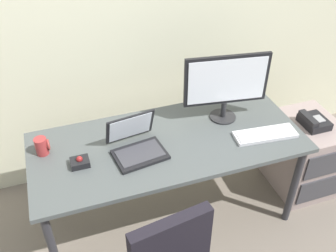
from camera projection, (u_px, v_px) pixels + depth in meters
The scene contains 9 objects.
ground_plane at pixel (168, 214), 2.89m from camera, with size 8.00×8.00×0.00m, color #70665B.
desk at pixel (168, 149), 2.50m from camera, with size 1.75×0.76×0.72m.
file_cabinet at pixel (303, 155), 2.97m from camera, with size 0.42×0.53×0.60m.
desk_phone at pixel (313, 121), 2.76m from camera, with size 0.17×0.20×0.09m.
monitor_main at pixel (226, 83), 2.49m from camera, with size 0.56×0.18×0.47m.
keyboard at pixel (265, 134), 2.49m from camera, with size 0.42×0.18×0.03m.
laptop at pixel (136, 144), 2.35m from camera, with size 0.35×0.33×0.23m.
trackball_mouse at pixel (80, 162), 2.26m from camera, with size 0.11×0.09×0.07m.
coffee_mug at pixel (42, 146), 2.33m from camera, with size 0.09×0.08×0.11m.
Camera 1 is at (-0.61, -1.79, 2.29)m, focal length 41.02 mm.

